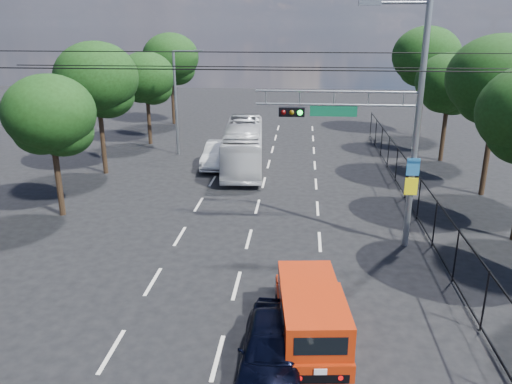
# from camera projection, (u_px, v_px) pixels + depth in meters

# --- Properties ---
(ground) EXTENTS (120.00, 120.00, 0.00)m
(ground) POSITION_uv_depth(u_px,v_px,m) (218.00, 358.00, 13.68)
(ground) COLOR black
(ground) RESTS_ON ground
(lane_markings) EXTENTS (6.12, 38.00, 0.01)m
(lane_markings) POSITION_uv_depth(u_px,v_px,m) (261.00, 194.00, 26.89)
(lane_markings) COLOR beige
(lane_markings) RESTS_ON ground
(signal_mast) EXTENTS (6.43, 0.39, 9.50)m
(signal_mast) POSITION_uv_depth(u_px,v_px,m) (385.00, 119.00, 19.07)
(signal_mast) COLOR slate
(signal_mast) RESTS_ON ground
(streetlight_left) EXTENTS (2.09, 0.22, 7.08)m
(streetlight_left) POSITION_uv_depth(u_px,v_px,m) (178.00, 98.00, 33.74)
(streetlight_left) COLOR slate
(streetlight_left) RESTS_ON ground
(utility_wires) EXTENTS (22.00, 5.04, 0.74)m
(utility_wires) POSITION_uv_depth(u_px,v_px,m) (250.00, 63.00, 19.70)
(utility_wires) COLOR black
(utility_wires) RESTS_ON ground
(fence_right) EXTENTS (0.06, 34.03, 2.00)m
(fence_right) POSITION_uv_depth(u_px,v_px,m) (414.00, 190.00, 24.16)
(fence_right) COLOR black
(fence_right) RESTS_ON ground
(tree_right_c) EXTENTS (5.10, 5.10, 8.29)m
(tree_right_c) POSITION_uv_depth(u_px,v_px,m) (498.00, 86.00, 24.96)
(tree_right_c) COLOR black
(tree_right_c) RESTS_ON ground
(tree_right_d) EXTENTS (4.32, 4.32, 7.02)m
(tree_right_d) POSITION_uv_depth(u_px,v_px,m) (449.00, 87.00, 31.88)
(tree_right_d) COLOR black
(tree_right_d) RESTS_ON ground
(tree_right_e) EXTENTS (5.28, 5.28, 8.58)m
(tree_right_e) POSITION_uv_depth(u_px,v_px,m) (426.00, 61.00, 39.06)
(tree_right_e) COLOR black
(tree_right_e) RESTS_ON ground
(tree_left_b) EXTENTS (4.08, 4.08, 6.63)m
(tree_left_b) POSITION_uv_depth(u_px,v_px,m) (51.00, 120.00, 22.49)
(tree_left_b) COLOR black
(tree_left_b) RESTS_ON ground
(tree_left_c) EXTENTS (4.80, 4.80, 7.80)m
(tree_left_c) POSITION_uv_depth(u_px,v_px,m) (98.00, 84.00, 28.88)
(tree_left_c) COLOR black
(tree_left_c) RESTS_ON ground
(tree_left_d) EXTENTS (4.20, 4.20, 6.83)m
(tree_left_d) POSITION_uv_depth(u_px,v_px,m) (147.00, 81.00, 36.61)
(tree_left_d) COLOR black
(tree_left_d) RESTS_ON ground
(tree_left_e) EXTENTS (4.92, 4.92, 7.99)m
(tree_left_e) POSITION_uv_depth(u_px,v_px,m) (171.00, 62.00, 43.91)
(tree_left_e) COLOR black
(tree_left_e) RESTS_ON ground
(red_pickup) EXTENTS (2.21, 4.90, 1.77)m
(red_pickup) POSITION_uv_depth(u_px,v_px,m) (310.00, 313.00, 14.10)
(red_pickup) COLOR black
(red_pickup) RESTS_ON ground
(navy_hatchback) EXTENTS (1.70, 4.10, 1.39)m
(navy_hatchback) POSITION_uv_depth(u_px,v_px,m) (271.00, 347.00, 12.99)
(navy_hatchback) COLOR black
(navy_hatchback) RESTS_ON ground
(white_bus) EXTENTS (3.10, 9.98, 2.74)m
(white_bus) POSITION_uv_depth(u_px,v_px,m) (244.00, 146.00, 31.51)
(white_bus) COLOR silver
(white_bus) RESTS_ON ground
(white_van) EXTENTS (1.71, 4.74, 1.56)m
(white_van) POSITION_uv_depth(u_px,v_px,m) (219.00, 154.00, 31.86)
(white_van) COLOR silver
(white_van) RESTS_ON ground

